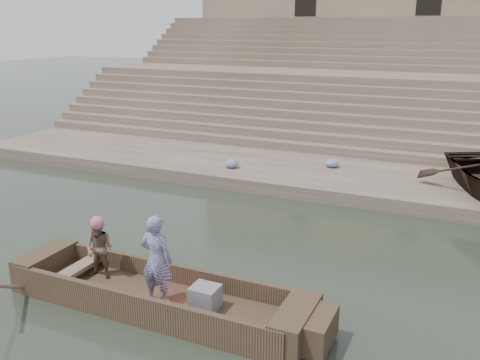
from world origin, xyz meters
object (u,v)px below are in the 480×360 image
Objects in this scene: main_rowboat at (157,302)px; television at (205,297)px; rowing_man at (99,249)px; standing_man at (157,260)px.

main_rowboat is 1.00m from television.
main_rowboat is 4.34× the size of rowing_man.
rowing_man reaches higher than main_rowboat.
standing_man is 3.44× the size of television.
television is (2.31, -0.18, -0.38)m from rowing_man.
main_rowboat is 0.92m from standing_man.
television is at bearing -12.60° from rowing_man.
rowing_man is (-1.36, 0.18, 0.69)m from main_rowboat.
standing_man is (0.13, -0.15, 0.90)m from main_rowboat.
standing_man is 1.37× the size of rowing_man.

